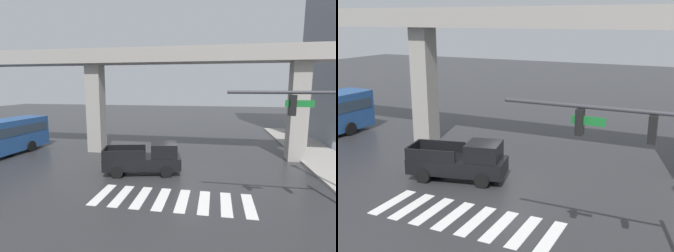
% 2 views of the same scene
% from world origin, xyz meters
% --- Properties ---
extents(ground_plane, '(120.00, 120.00, 0.00)m').
position_xyz_m(ground_plane, '(0.00, 0.00, 0.00)').
color(ground_plane, '#2D2D30').
extents(crosswalk_stripes, '(8.25, 2.80, 0.01)m').
position_xyz_m(crosswalk_stripes, '(0.00, -4.56, 0.01)').
color(crosswalk_stripes, silver).
rests_on(crosswalk_stripes, ground).
extents(elevated_overpass, '(51.71, 2.59, 8.91)m').
position_xyz_m(elevated_overpass, '(0.00, 4.53, 7.69)').
color(elevated_overpass, '#9E9991').
rests_on(elevated_overpass, ground).
extents(pickup_truck, '(5.39, 2.97, 2.08)m').
position_xyz_m(pickup_truck, '(-2.37, -0.69, 0.99)').
color(pickup_truck, black).
rests_on(pickup_truck, ground).
extents(traffic_signal_mast, '(6.49, 0.32, 6.20)m').
position_xyz_m(traffic_signal_mast, '(7.25, -5.92, 4.39)').
color(traffic_signal_mast, '#38383D').
rests_on(traffic_signal_mast, ground).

